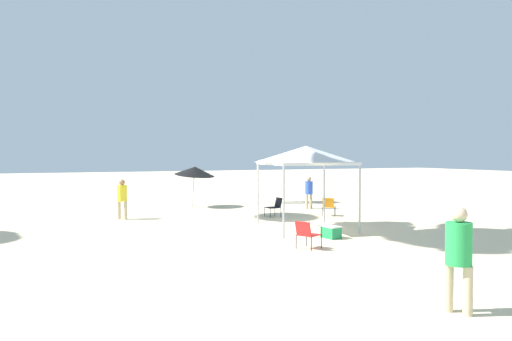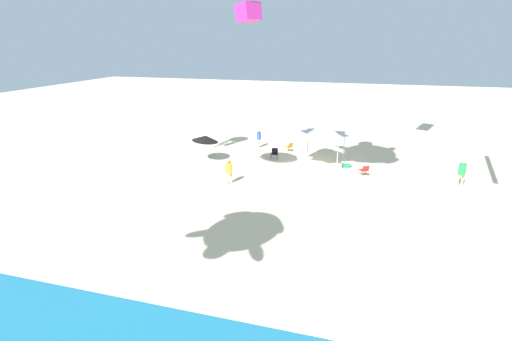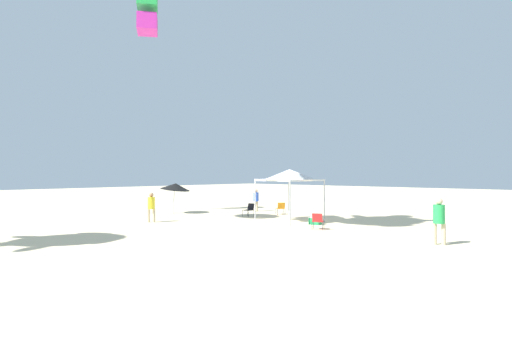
% 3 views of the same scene
% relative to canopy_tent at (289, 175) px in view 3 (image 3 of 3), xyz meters
% --- Properties ---
extents(ground, '(120.00, 120.00, 0.10)m').
position_rel_canopy_tent_xyz_m(ground, '(0.86, 0.62, -2.71)').
color(ground, beige).
extents(canopy_tent, '(3.27, 3.13, 3.01)m').
position_rel_canopy_tent_xyz_m(canopy_tent, '(0.00, 0.00, 0.00)').
color(canopy_tent, '#B7B7BC').
rests_on(canopy_tent, ground).
extents(beach_umbrella, '(2.09, 2.06, 2.23)m').
position_rel_canopy_tent_xyz_m(beach_umbrella, '(8.88, 1.54, -0.81)').
color(beach_umbrella, silver).
rests_on(beach_umbrella, ground).
extents(folding_chair_right_of_tent, '(0.58, 0.66, 0.82)m').
position_rel_canopy_tent_xyz_m(folding_chair_right_of_tent, '(3.81, -0.59, -2.19)').
color(folding_chair_right_of_tent, black).
rests_on(folding_chair_right_of_tent, ground).
extents(folding_chair_near_cooler, '(0.81, 0.79, 0.82)m').
position_rel_canopy_tent_xyz_m(folding_chair_near_cooler, '(3.00, -2.80, -2.19)').
color(folding_chair_near_cooler, black).
rests_on(folding_chair_near_cooler, ground).
extents(folding_chair_left_of_tent, '(0.74, 0.79, 0.82)m').
position_rel_canopy_tent_xyz_m(folding_chair_left_of_tent, '(-3.21, 1.76, -2.19)').
color(folding_chair_left_of_tent, black).
rests_on(folding_chair_left_of_tent, ground).
extents(cooler_box, '(0.67, 0.49, 0.40)m').
position_rel_canopy_tent_xyz_m(cooler_box, '(-1.88, 0.12, -2.46)').
color(cooler_box, '#1E8C4C').
rests_on(cooler_box, ground).
extents(person_by_tent, '(0.40, 0.40, 1.67)m').
position_rel_canopy_tent_xyz_m(person_by_tent, '(5.49, 5.65, -1.68)').
color(person_by_tent, '#C6B28C').
rests_on(person_by_tent, ground).
extents(person_watching_sky, '(0.46, 0.44, 1.83)m').
position_rel_canopy_tent_xyz_m(person_watching_sky, '(-9.23, 2.17, -1.58)').
color(person_watching_sky, '#C6B28C').
rests_on(person_watching_sky, ground).
extents(person_kite_handler, '(0.38, 0.42, 1.60)m').
position_rel_canopy_tent_xyz_m(person_kite_handler, '(5.88, -3.44, -1.72)').
color(person_kite_handler, '#C6B28C').
rests_on(person_kite_handler, ground).
extents(kite_box_green, '(1.49, 1.46, 2.24)m').
position_rel_canopy_tent_xyz_m(kite_box_green, '(3.66, 7.09, 8.40)').
color(kite_box_green, green).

